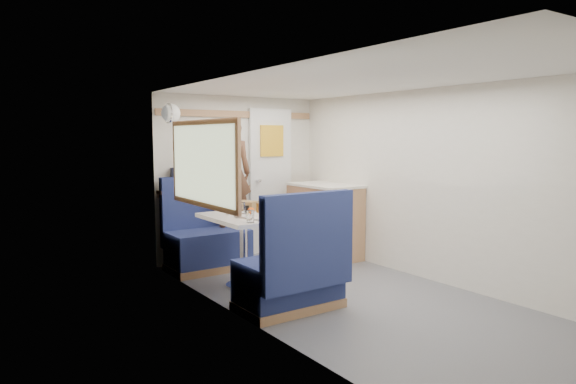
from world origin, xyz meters
TOP-DOWN VIEW (x-y plane):
  - floor at (0.00, 0.00)m, footprint 4.50×4.50m
  - ceiling at (0.00, 0.00)m, footprint 4.50×4.50m
  - wall_back at (0.00, 2.25)m, footprint 2.20×0.02m
  - wall_left at (-1.10, 0.00)m, footprint 0.02×4.50m
  - wall_right at (1.10, 0.00)m, footprint 0.02×4.50m
  - oak_trim_low at (0.00, 2.23)m, footprint 2.15×0.02m
  - oak_trim_high at (0.00, 2.23)m, footprint 2.15×0.02m
  - side_window at (-1.08, 1.00)m, footprint 0.04×1.30m
  - rear_door at (0.45, 2.22)m, footprint 0.62×0.12m
  - dinette_table at (-0.65, 1.00)m, footprint 0.62×0.92m
  - bench_far at (-0.65, 1.86)m, footprint 0.90×0.59m
  - bench_near at (-0.65, 0.14)m, footprint 0.90×0.59m
  - ledge at (-0.65, 2.12)m, footprint 0.90×0.14m
  - dome_light at (-1.04, 1.85)m, footprint 0.20×0.20m
  - galley_counter at (0.82, 1.55)m, footprint 0.57×0.92m
  - person at (-0.31, 1.88)m, footprint 0.54×0.45m
  - duffel_bag at (-0.67, 2.12)m, footprint 0.56×0.36m
  - tray at (-0.59, 0.82)m, footprint 0.36×0.42m
  - orange_fruit at (-0.59, 0.95)m, footprint 0.07×0.07m
  - cheese_block at (-0.51, 0.75)m, footprint 0.13×0.10m
  - wine_glass at (-0.75, 0.93)m, footprint 0.08×0.08m
  - tumbler_left at (-0.78, 0.62)m, footprint 0.07×0.07m
  - tumbler_right at (-0.57, 1.16)m, footprint 0.07×0.07m
  - beer_glass at (-0.43, 1.06)m, footprint 0.07×0.07m
  - pepper_grinder at (-0.59, 1.02)m, footprint 0.04×0.04m
  - salt_grinder at (-0.75, 1.14)m, footprint 0.03×0.03m
  - bread_loaf at (-0.43, 1.32)m, footprint 0.21×0.27m

SIDE VIEW (x-z plane):
  - floor at x=0.00m, z-range 0.00..0.00m
  - bench_far at x=-0.65m, z-range -0.22..0.83m
  - bench_near at x=-0.65m, z-range -0.22..0.83m
  - galley_counter at x=0.82m, z-range 0.01..0.93m
  - dinette_table at x=-0.65m, z-range 0.21..0.93m
  - tray at x=-0.59m, z-range 0.72..0.74m
  - cheese_block at x=-0.51m, z-range 0.74..0.78m
  - salt_grinder at x=-0.75m, z-range 0.72..0.80m
  - pepper_grinder at x=-0.59m, z-range 0.72..0.82m
  - bread_loaf at x=-0.43m, z-range 0.72..0.82m
  - orange_fruit at x=-0.59m, z-range 0.74..0.81m
  - beer_glass at x=-0.43m, z-range 0.72..0.83m
  - tumbler_left at x=-0.78m, z-range 0.72..0.83m
  - tumbler_right at x=-0.57m, z-range 0.72..0.83m
  - wine_glass at x=-0.75m, z-range 0.76..0.93m
  - oak_trim_low at x=0.00m, z-range 0.81..0.89m
  - ledge at x=-0.65m, z-range 0.86..0.90m
  - rear_door at x=0.45m, z-range 0.04..1.90m
  - wall_back at x=0.00m, z-range 0.00..2.00m
  - wall_left at x=-1.10m, z-range 0.00..2.00m
  - wall_right at x=1.10m, z-range 0.00..2.00m
  - duffel_bag at x=-0.67m, z-range 0.90..1.15m
  - person at x=-0.31m, z-range 0.45..1.72m
  - side_window at x=-1.08m, z-range 0.89..1.61m
  - dome_light at x=-1.04m, z-range 1.65..1.85m
  - oak_trim_high at x=0.00m, z-range 1.74..1.82m
  - ceiling at x=0.00m, z-range 2.00..2.00m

